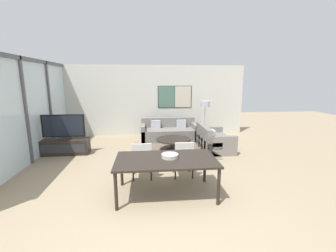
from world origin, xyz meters
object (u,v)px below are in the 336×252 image
object	(u,v)px
television	(63,127)
fruit_bowl	(170,156)
sofa_side	(213,141)
coffee_table	(173,142)
dining_table	(166,162)
floor_lamp	(205,107)
dining_chair_centre	(183,156)
dining_chair_left	(142,158)
sofa_main	(169,132)
tv_console	(65,147)

from	to	relation	value
television	fruit_bowl	xyz separation A→B (m)	(2.90, -2.72, -0.06)
sofa_side	coffee_table	xyz separation A→B (m)	(-1.28, 0.01, 0.02)
sofa_side	dining_table	size ratio (longest dim) A/B	0.77
sofa_side	floor_lamp	xyz separation A→B (m)	(0.11, 1.48, 0.96)
sofa_side	dining_chair_centre	xyz separation A→B (m)	(-1.29, -1.99, 0.23)
sofa_side	floor_lamp	bearing A→B (deg)	-4.41
dining_chair_left	floor_lamp	bearing A→B (deg)	55.94
sofa_main	coffee_table	xyz separation A→B (m)	(0.00, -1.41, 0.02)
dining_table	coffee_table	bearing A→B (deg)	80.07
tv_console	dining_table	distance (m)	3.97
sofa_side	floor_lamp	distance (m)	1.77
coffee_table	floor_lamp	size ratio (longest dim) A/B	0.75
sofa_main	coffee_table	distance (m)	1.41
fruit_bowl	floor_lamp	distance (m)	4.60
coffee_table	floor_lamp	bearing A→B (deg)	46.58
coffee_table	floor_lamp	distance (m)	2.23
dining_chair_centre	fruit_bowl	size ratio (longest dim) A/B	2.60
television	dining_table	distance (m)	3.95
tv_console	television	xyz separation A→B (m)	(-0.00, 0.00, 0.61)
sofa_main	dining_table	bearing A→B (deg)	-96.64
floor_lamp	fruit_bowl	bearing A→B (deg)	-113.15
sofa_main	floor_lamp	world-z (taller)	floor_lamp
sofa_side	dining_chair_centre	bearing A→B (deg)	146.97
coffee_table	fruit_bowl	distance (m)	2.81
television	tv_console	bearing A→B (deg)	-90.00
sofa_side	coffee_table	world-z (taller)	sofa_side
tv_console	coffee_table	bearing A→B (deg)	0.36
tv_console	floor_lamp	size ratio (longest dim) A/B	0.96
sofa_main	dining_table	size ratio (longest dim) A/B	1.08
dining_chair_left	floor_lamp	size ratio (longest dim) A/B	0.59
dining_chair_left	dining_chair_centre	bearing A→B (deg)	0.22
television	dining_table	world-z (taller)	television
television	sofa_main	world-z (taller)	television
sofa_main	dining_chair_centre	size ratio (longest dim) A/B	2.41
tv_console	fruit_bowl	world-z (taller)	fruit_bowl
sofa_main	coffee_table	size ratio (longest dim) A/B	1.90
television	dining_chair_left	bearing A→B (deg)	-40.21
tv_console	dining_chair_centre	xyz separation A→B (m)	(3.29, -1.98, 0.26)
fruit_bowl	sofa_side	bearing A→B (deg)	58.26
sofa_main	dining_chair_centre	world-z (taller)	dining_chair_centre
tv_console	fruit_bowl	size ratio (longest dim) A/B	4.22
dining_chair_centre	fruit_bowl	world-z (taller)	dining_chair_centre
television	coffee_table	bearing A→B (deg)	0.35
dining_chair_centre	floor_lamp	world-z (taller)	floor_lamp
tv_console	dining_chair_left	bearing A→B (deg)	-40.20
sofa_main	dining_chair_left	size ratio (longest dim) A/B	2.41
television	sofa_main	size ratio (longest dim) A/B	0.60
fruit_bowl	tv_console	bearing A→B (deg)	136.91
coffee_table	dining_table	size ratio (longest dim) A/B	0.57
television	sofa_side	bearing A→B (deg)	0.10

